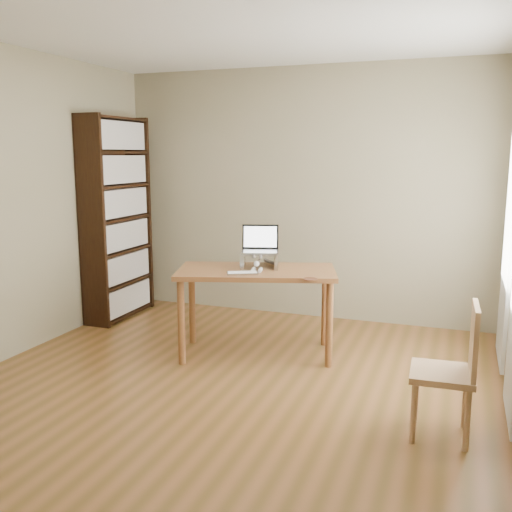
# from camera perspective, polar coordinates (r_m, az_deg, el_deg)

# --- Properties ---
(room) EXTENTS (4.04, 4.54, 2.64)m
(room) POSITION_cam_1_polar(r_m,az_deg,el_deg) (3.88, -3.39, 4.02)
(room) COLOR brown
(room) RESTS_ON ground
(bookshelf) EXTENTS (0.30, 0.90, 2.10)m
(bookshelf) POSITION_cam_1_polar(r_m,az_deg,el_deg) (6.14, -13.71, 3.66)
(bookshelf) COLOR black
(bookshelf) RESTS_ON ground
(desk) EXTENTS (1.46, 1.02, 0.75)m
(desk) POSITION_cam_1_polar(r_m,az_deg,el_deg) (4.86, 0.04, -2.56)
(desk) COLOR brown
(desk) RESTS_ON ground
(laptop_stand) EXTENTS (0.32, 0.25, 0.13)m
(laptop_stand) POSITION_cam_1_polar(r_m,az_deg,el_deg) (4.89, 0.36, -0.23)
(laptop_stand) COLOR silver
(laptop_stand) RESTS_ON desk
(laptop) EXTENTS (0.37, 0.35, 0.22)m
(laptop) POSITION_cam_1_polar(r_m,az_deg,el_deg) (4.93, 0.58, 1.10)
(laptop) COLOR silver
(laptop) RESTS_ON laptop_stand
(keyboard) EXTENTS (0.27, 0.21, 0.02)m
(keyboard) POSITION_cam_1_polar(r_m,az_deg,el_deg) (4.65, -1.37, -1.71)
(keyboard) COLOR silver
(keyboard) RESTS_ON desk
(coaster) EXTENTS (0.11, 0.11, 0.01)m
(coaster) POSITION_cam_1_polar(r_m,az_deg,el_deg) (4.48, 5.45, -2.30)
(coaster) COLOR brown
(coaster) RESTS_ON desk
(cat) EXTENTS (0.25, 0.48, 0.15)m
(cat) POSITION_cam_1_polar(r_m,az_deg,el_deg) (4.92, 0.46, -0.36)
(cat) COLOR #4F463E
(cat) RESTS_ON desk
(chair) EXTENTS (0.39, 0.39, 0.84)m
(chair) POSITION_cam_1_polar(r_m,az_deg,el_deg) (3.69, 19.17, -10.45)
(chair) COLOR tan
(chair) RESTS_ON ground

